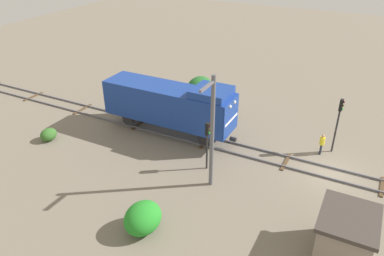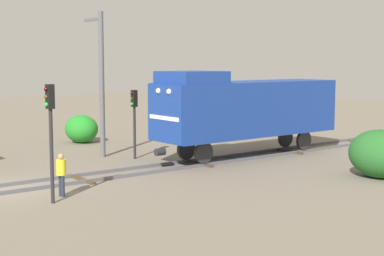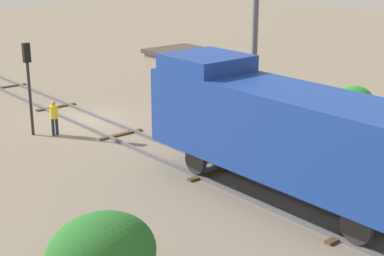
{
  "view_description": "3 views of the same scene",
  "coord_description": "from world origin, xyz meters",
  "px_view_note": "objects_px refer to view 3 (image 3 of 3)",
  "views": [
    {
      "loc": [
        -23.94,
        -1.16,
        15.64
      ],
      "look_at": [
        -1.19,
        10.58,
        1.68
      ],
      "focal_mm": 35.0,
      "sensor_mm": 36.0,
      "label": 1
    },
    {
      "loc": [
        23.39,
        -8.43,
        5.33
      ],
      "look_at": [
        -1.33,
        10.56,
        1.7
      ],
      "focal_mm": 55.0,
      "sensor_mm": 36.0,
      "label": 2
    },
    {
      "loc": [
        14.64,
        26.1,
        8.68
      ],
      "look_at": [
        0.61,
        9.36,
        1.92
      ],
      "focal_mm": 55.0,
      "sensor_mm": 36.0,
      "label": 3
    }
  ],
  "objects_px": {
    "traffic_signal_near": "(28,72)",
    "traffic_signal_mid": "(245,90)",
    "worker_near_track": "(54,115)",
    "relay_hut": "(178,71)",
    "catenary_mast": "(255,47)",
    "locomotive": "(277,126)"
  },
  "relations": [
    {
      "from": "traffic_signal_near",
      "to": "traffic_signal_mid",
      "type": "bearing_deg",
      "value": 130.53
    },
    {
      "from": "worker_near_track",
      "to": "relay_hut",
      "type": "relative_size",
      "value": 0.49
    },
    {
      "from": "relay_hut",
      "to": "traffic_signal_mid",
      "type": "bearing_deg",
      "value": 67.47
    },
    {
      "from": "relay_hut",
      "to": "catenary_mast",
      "type": "bearing_deg",
      "value": 74.57
    },
    {
      "from": "catenary_mast",
      "to": "relay_hut",
      "type": "distance_m",
      "value": 9.59
    },
    {
      "from": "traffic_signal_mid",
      "to": "worker_near_track",
      "type": "xyz_separation_m",
      "value": [
        5.8,
        -6.97,
        -1.61
      ]
    },
    {
      "from": "worker_near_track",
      "to": "catenary_mast",
      "type": "xyz_separation_m",
      "value": [
        -7.46,
        5.92,
        3.21
      ]
    },
    {
      "from": "traffic_signal_near",
      "to": "catenary_mast",
      "type": "relative_size",
      "value": 0.56
    },
    {
      "from": "catenary_mast",
      "to": "traffic_signal_mid",
      "type": "bearing_deg",
      "value": 32.31
    },
    {
      "from": "locomotive",
      "to": "relay_hut",
      "type": "height_order",
      "value": "locomotive"
    },
    {
      "from": "locomotive",
      "to": "relay_hut",
      "type": "distance_m",
      "value": 16.68
    },
    {
      "from": "traffic_signal_near",
      "to": "relay_hut",
      "type": "xyz_separation_m",
      "value": [
        -10.7,
        -2.16,
        -1.68
      ]
    },
    {
      "from": "catenary_mast",
      "to": "relay_hut",
      "type": "bearing_deg",
      "value": -105.43
    },
    {
      "from": "locomotive",
      "to": "worker_near_track",
      "type": "distance_m",
      "value": 12.29
    },
    {
      "from": "traffic_signal_near",
      "to": "relay_hut",
      "type": "relative_size",
      "value": 1.27
    },
    {
      "from": "locomotive",
      "to": "traffic_signal_mid",
      "type": "distance_m",
      "value": 6.01
    },
    {
      "from": "relay_hut",
      "to": "worker_near_track",
      "type": "bearing_deg",
      "value": 16.39
    },
    {
      "from": "traffic_signal_mid",
      "to": "worker_near_track",
      "type": "height_order",
      "value": "traffic_signal_mid"
    },
    {
      "from": "traffic_signal_near",
      "to": "catenary_mast",
      "type": "bearing_deg",
      "value": 141.09
    },
    {
      "from": "traffic_signal_near",
      "to": "catenary_mast",
      "type": "xyz_separation_m",
      "value": [
        -8.26,
        6.67,
        1.13
      ]
    },
    {
      "from": "traffic_signal_mid",
      "to": "worker_near_track",
      "type": "relative_size",
      "value": 2.19
    },
    {
      "from": "worker_near_track",
      "to": "relay_hut",
      "type": "bearing_deg",
      "value": 54.21
    }
  ]
}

